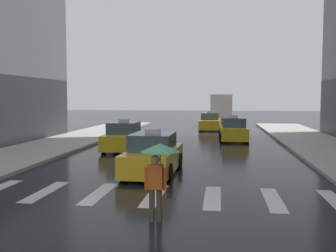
% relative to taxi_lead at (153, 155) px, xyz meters
% --- Properties ---
extents(ground_plane, '(160.00, 160.00, 0.00)m').
position_rel_taxi_lead_xyz_m(ground_plane, '(0.65, -6.43, -0.72)').
color(ground_plane, black).
extents(crosswalk_markings, '(11.30, 2.80, 0.01)m').
position_rel_taxi_lead_xyz_m(crosswalk_markings, '(0.65, -3.43, -0.72)').
color(crosswalk_markings, silver).
rests_on(crosswalk_markings, ground).
extents(taxi_lead, '(2.03, 4.59, 1.80)m').
position_rel_taxi_lead_xyz_m(taxi_lead, '(0.00, 0.00, 0.00)').
color(taxi_lead, gold).
rests_on(taxi_lead, ground).
extents(taxi_second, '(2.01, 4.58, 1.80)m').
position_rel_taxi_lead_xyz_m(taxi_second, '(-2.88, 6.61, 0.00)').
color(taxi_second, yellow).
rests_on(taxi_second, ground).
extents(taxi_third, '(2.03, 4.59, 1.80)m').
position_rel_taxi_lead_xyz_m(taxi_third, '(3.59, 12.38, 0.00)').
color(taxi_third, yellow).
rests_on(taxi_third, ground).
extents(taxi_fourth, '(2.07, 4.60, 1.80)m').
position_rel_taxi_lead_xyz_m(taxi_fourth, '(1.77, 20.83, 0.00)').
color(taxi_fourth, gold).
rests_on(taxi_fourth, ground).
extents(box_truck, '(2.47, 7.60, 3.35)m').
position_rel_taxi_lead_xyz_m(box_truck, '(2.67, 27.82, 1.13)').
color(box_truck, '#2D2D2D').
rests_on(box_truck, ground).
extents(pedestrian_with_umbrella, '(0.96, 0.96, 1.94)m').
position_rel_taxi_lead_xyz_m(pedestrian_with_umbrella, '(1.17, -5.90, 0.79)').
color(pedestrian_with_umbrella, '#473D33').
rests_on(pedestrian_with_umbrella, ground).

